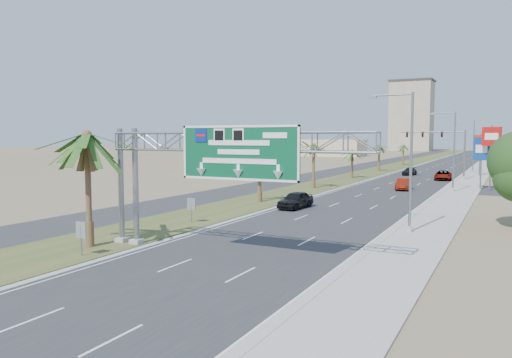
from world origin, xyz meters
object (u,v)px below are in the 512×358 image
(palm_near, at_px, (87,136))
(signal_mast, at_px, (451,150))
(sign_gantry, at_px, (218,151))
(car_far, at_px, (410,172))
(car_left_lane, at_px, (296,200))
(pole_sign_blue, at_px, (482,151))
(car_mid_lane, at_px, (403,184))
(pole_sign_red_near, at_px, (491,140))
(pole_sign_red_far, at_px, (480,143))
(car_right_lane, at_px, (443,175))

(palm_near, xyz_separation_m, signal_mast, (14.37, 63.97, -2.08))
(sign_gantry, bearing_deg, car_far, 91.09)
(car_left_lane, distance_m, pole_sign_blue, 31.19)
(car_far, height_order, pole_sign_blue, pole_sign_blue)
(sign_gantry, bearing_deg, car_left_lane, 99.86)
(sign_gantry, bearing_deg, car_mid_lane, 86.50)
(palm_near, bearing_deg, car_left_lane, 77.84)
(sign_gantry, relative_size, pole_sign_red_near, 2.01)
(signal_mast, bearing_deg, car_far, 140.53)
(car_left_lane, bearing_deg, car_far, 92.27)
(palm_near, distance_m, pole_sign_red_far, 75.57)
(palm_near, height_order, pole_sign_red_near, pole_sign_red_near)
(pole_sign_blue, height_order, pole_sign_red_far, pole_sign_red_far)
(car_right_lane, bearing_deg, pole_sign_red_near, -67.37)
(pole_sign_red_near, bearing_deg, palm_near, -113.53)
(car_right_lane, relative_size, car_far, 1.17)
(pole_sign_blue, xyz_separation_m, pole_sign_red_far, (-1.38, 24.50, 0.74))
(car_right_lane, height_order, pole_sign_red_near, pole_sign_red_near)
(car_far, height_order, pole_sign_red_near, pole_sign_red_near)
(car_left_lane, relative_size, car_mid_lane, 1.06)
(signal_mast, distance_m, pole_sign_red_far, 10.17)
(car_right_lane, xyz_separation_m, car_far, (-6.63, 8.16, -0.08))
(sign_gantry, height_order, car_right_lane, sign_gantry)
(signal_mast, distance_m, pole_sign_blue, 16.00)
(pole_sign_red_near, relative_size, pole_sign_blue, 1.18)
(sign_gantry, distance_m, pole_sign_red_near, 47.39)
(signal_mast, xyz_separation_m, pole_sign_red_far, (3.83, 9.37, 1.00))
(car_right_lane, distance_m, pole_sign_blue, 15.16)
(pole_sign_blue, relative_size, pole_sign_red_far, 0.94)
(car_left_lane, bearing_deg, sign_gantry, -75.33)
(pole_sign_blue, bearing_deg, car_left_lane, -118.81)
(car_mid_lane, xyz_separation_m, car_right_lane, (2.77, 18.24, -0.00))
(car_right_lane, bearing_deg, palm_near, -106.37)
(sign_gantry, xyz_separation_m, car_mid_lane, (2.56, 41.84, -5.31))
(car_far, distance_m, pole_sign_blue, 25.24)
(car_left_lane, xyz_separation_m, car_right_lane, (8.78, 40.24, -0.07))
(palm_near, distance_m, car_far, 70.78)
(signal_mast, relative_size, pole_sign_blue, 1.46)
(signal_mast, bearing_deg, car_left_lane, -102.92)
(sign_gantry, xyz_separation_m, signal_mast, (6.23, 62.05, -1.21))
(car_mid_lane, distance_m, pole_sign_red_near, 12.19)
(pole_sign_red_near, height_order, pole_sign_red_far, pole_sign_red_near)
(signal_mast, xyz_separation_m, car_mid_lane, (-3.67, -20.20, -4.10))
(car_left_lane, distance_m, car_right_lane, 41.19)
(signal_mast, xyz_separation_m, pole_sign_blue, (5.21, -15.13, 0.26))
(sign_gantry, distance_m, car_right_lane, 60.56)
(signal_mast, bearing_deg, car_right_lane, -114.60)
(car_left_lane, height_order, car_mid_lane, car_left_lane)
(palm_near, bearing_deg, pole_sign_red_near, 66.47)
(sign_gantry, height_order, pole_sign_red_near, pole_sign_red_near)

